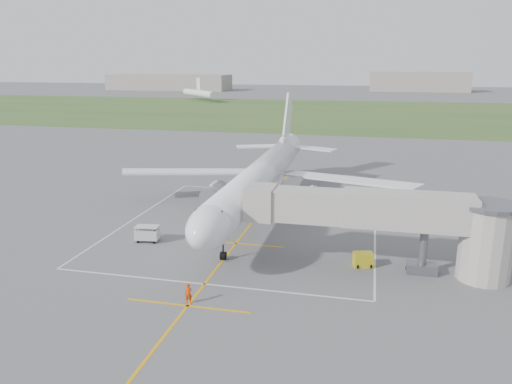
% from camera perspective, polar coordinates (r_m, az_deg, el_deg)
% --- Properties ---
extents(ground, '(700.00, 700.00, 0.00)m').
position_cam_1_polar(ground, '(60.94, 0.17, -2.67)').
color(ground, '#5B5B5D').
rests_on(ground, ground).
extents(grass_strip, '(700.00, 120.00, 0.02)m').
position_cam_1_polar(grass_strip, '(188.02, 9.19, 8.94)').
color(grass_strip, '#355A27').
rests_on(grass_strip, ground).
extents(apron_markings, '(28.20, 60.00, 0.01)m').
position_cam_1_polar(apron_markings, '(55.56, -1.18, -4.41)').
color(apron_markings, '#DC9C0C').
rests_on(apron_markings, ground).
extents(airliner, '(38.93, 46.75, 13.52)m').
position_cam_1_polar(airliner, '(60.49, 0.33, 1.51)').
color(airliner, white).
rests_on(airliner, ground).
extents(jet_bridge, '(23.40, 5.00, 7.20)m').
position_cam_1_polar(jet_bridge, '(45.31, 15.95, -3.14)').
color(jet_bridge, '#A8A098').
rests_on(jet_bridge, ground).
extents(gpu_unit, '(1.97, 1.60, 1.30)m').
position_cam_1_polar(gpu_unit, '(46.99, 12.15, -7.57)').
color(gpu_unit, gold).
rests_on(gpu_unit, ground).
extents(baggage_cart, '(2.56, 1.73, 1.66)m').
position_cam_1_polar(baggage_cart, '(53.21, -12.31, -4.67)').
color(baggage_cart, silver).
rests_on(baggage_cart, ground).
extents(ramp_worker_nose, '(0.69, 0.56, 1.65)m').
position_cam_1_polar(ramp_worker_nose, '(39.59, -7.72, -11.44)').
color(ramp_worker_nose, red).
rests_on(ramp_worker_nose, ground).
extents(ramp_worker_wing, '(0.96, 0.90, 1.57)m').
position_cam_1_polar(ramp_worker_wing, '(63.11, -4.67, -1.37)').
color(ramp_worker_wing, '#FF5508').
rests_on(ramp_worker_wing, ground).
extents(distant_hangars, '(345.00, 49.00, 12.00)m').
position_cam_1_polar(distant_hangars, '(323.47, 8.11, 12.22)').
color(distant_hangars, gray).
rests_on(distant_hangars, ground).
extents(distant_aircraft, '(192.55, 25.49, 8.85)m').
position_cam_1_polar(distant_aircraft, '(229.50, 13.58, 10.62)').
color(distant_aircraft, white).
rests_on(distant_aircraft, ground).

